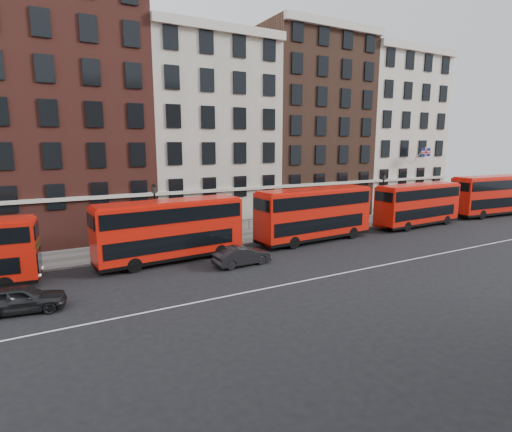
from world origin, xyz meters
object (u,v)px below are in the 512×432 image
bus_d (418,204)px  bus_e (492,195)px  car_front (242,256)px  traffic_light (425,199)px  bus_c (314,213)px  car_rear (21,299)px  bus_b (170,229)px

bus_d → bus_e: bearing=-2.9°
car_front → traffic_light: traffic_light is taller
bus_c → car_rear: 22.89m
car_front → bus_c: bearing=-72.9°
bus_b → traffic_light: bus_b is taller
car_rear → bus_d: bearing=-72.8°
bus_d → bus_e: bus_e is taller
bus_c → bus_b: bearing=176.1°
bus_d → bus_e: (13.00, 0.00, 0.19)m
bus_b → bus_d: (26.22, 0.00, -0.04)m
bus_d → car_front: bus_d is taller
bus_d → bus_c: bearing=177.1°
traffic_light → bus_c: bearing=-173.5°
traffic_light → bus_d: bearing=-151.3°
bus_c → bus_e: bearing=-3.9°
bus_d → car_rear: size_ratio=2.53×
bus_b → bus_c: bus_c is taller
bus_b → car_rear: bus_b is taller
bus_e → bus_d: bearing=-175.7°
bus_e → car_rear: bus_e is taller
bus_b → bus_d: bus_b is taller
bus_b → bus_d: size_ratio=1.02×
car_rear → traffic_light: traffic_light is taller
bus_d → traffic_light: size_ratio=3.25×
car_rear → traffic_light: bearing=-70.7°
bus_e → bus_c: bearing=-175.8°
car_front → traffic_light: 26.17m
bus_b → bus_d: 26.22m
bus_d → car_front: bearing=-174.3°
bus_b → bus_c: size_ratio=0.96×
car_rear → car_front: (13.50, 1.76, -0.03)m
bus_c → bus_e: bus_e is taller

